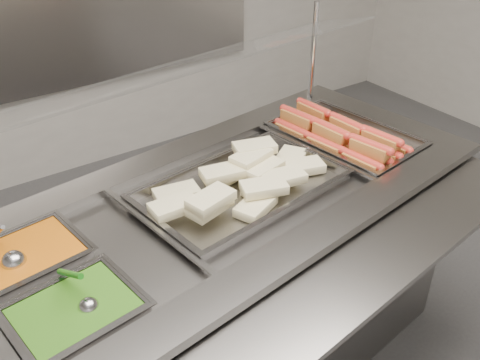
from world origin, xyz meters
TOP-DOWN VIEW (x-y plane):
  - steam_counter at (0.06, 0.47)m, footprint 2.00×1.08m
  - tray_rail at (0.13, -0.04)m, footprint 1.84×0.60m
  - sneeze_guard at (0.03, 0.69)m, footprint 1.70×0.51m
  - pan_hotdogs at (0.69, 0.55)m, footprint 0.41×0.60m
  - pan_wraps at (0.12, 0.48)m, footprint 0.74×0.49m
  - pan_beans at (-0.61, 0.53)m, footprint 0.33×0.28m
  - pan_peas at (-0.57, 0.24)m, footprint 0.33×0.28m
  - hotdogs_in_buns at (0.65, 0.55)m, footprint 0.31×0.55m
  - tortilla_wraps at (0.15, 0.48)m, footprint 0.69×0.37m
  - ladle at (-0.65, 0.51)m, footprint 0.07×0.19m
  - serving_spoon at (-0.54, 0.24)m, footprint 0.06×0.18m

SIDE VIEW (x-z plane):
  - steam_counter at x=0.06m, z-range 0.00..0.91m
  - tray_rail at x=0.13m, z-range 0.83..0.89m
  - pan_hotdogs at x=0.69m, z-range 0.82..0.92m
  - pan_beans at x=-0.61m, z-range 0.82..0.92m
  - pan_peas at x=-0.57m, z-range 0.82..0.92m
  - pan_wraps at x=0.12m, z-range 0.85..0.92m
  - hotdogs_in_buns at x=0.65m, z-range 0.86..0.97m
  - ladle at x=-0.65m, z-range 0.84..1.00m
  - serving_spoon at x=-0.54m, z-range 0.85..0.99m
  - tortilla_wraps at x=0.15m, z-range 0.88..0.97m
  - sneeze_guard at x=0.03m, z-range 1.06..1.50m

